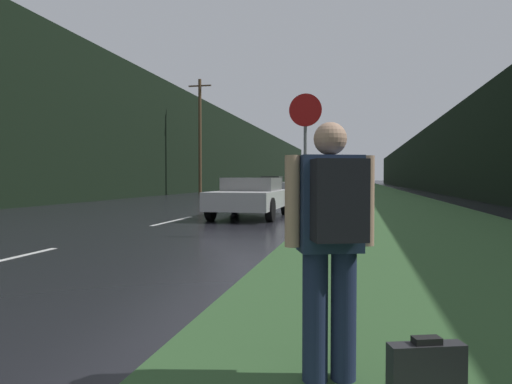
{
  "coord_description": "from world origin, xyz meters",
  "views": [
    {
      "loc": [
        5.4,
        -0.13,
        1.28
      ],
      "look_at": [
        2.1,
        14.72,
        0.83
      ],
      "focal_mm": 32.0,
      "sensor_mm": 36.0,
      "label": 1
    }
  ],
  "objects_px": {
    "suitcase": "(426,369)",
    "car_passing_far": "(302,186)",
    "car_passing_near": "(251,196)",
    "car_oncoming": "(272,184)",
    "stop_sign": "(305,149)",
    "hitchhiker_with_backpack": "(331,234)"
  },
  "relations": [
    {
      "from": "suitcase",
      "to": "car_passing_far",
      "type": "xyz_separation_m",
      "value": [
        -3.81,
        25.83,
        0.63
      ]
    },
    {
      "from": "stop_sign",
      "to": "hitchhiker_with_backpack",
      "type": "distance_m",
      "value": 7.18
    },
    {
      "from": "hitchhiker_with_backpack",
      "to": "car_passing_far",
      "type": "bearing_deg",
      "value": 78.28
    },
    {
      "from": "hitchhiker_with_backpack",
      "to": "suitcase",
      "type": "relative_size",
      "value": 3.51
    },
    {
      "from": "car_passing_near",
      "to": "car_oncoming",
      "type": "xyz_separation_m",
      "value": [
        -3.98,
        25.34,
        0.06
      ]
    },
    {
      "from": "stop_sign",
      "to": "car_passing_near",
      "type": "bearing_deg",
      "value": 115.98
    },
    {
      "from": "hitchhiker_with_backpack",
      "to": "car_passing_near",
      "type": "relative_size",
      "value": 0.36
    },
    {
      "from": "car_passing_near",
      "to": "car_oncoming",
      "type": "bearing_deg",
      "value": -81.07
    },
    {
      "from": "suitcase",
      "to": "car_passing_near",
      "type": "bearing_deg",
      "value": 88.97
    },
    {
      "from": "car_passing_near",
      "to": "car_oncoming",
      "type": "height_order",
      "value": "car_oncoming"
    },
    {
      "from": "suitcase",
      "to": "car_passing_near",
      "type": "distance_m",
      "value": 12.42
    },
    {
      "from": "car_passing_far",
      "to": "car_oncoming",
      "type": "height_order",
      "value": "car_passing_far"
    },
    {
      "from": "hitchhiker_with_backpack",
      "to": "car_passing_near",
      "type": "xyz_separation_m",
      "value": [
        -3.26,
        11.79,
        -0.25
      ]
    },
    {
      "from": "car_passing_far",
      "to": "car_oncoming",
      "type": "bearing_deg",
      "value": -70.62
    },
    {
      "from": "hitchhiker_with_backpack",
      "to": "stop_sign",
      "type": "bearing_deg",
      "value": 78.73
    },
    {
      "from": "stop_sign",
      "to": "hitchhiker_with_backpack",
      "type": "xyz_separation_m",
      "value": [
        0.95,
        -7.05,
        -0.98
      ]
    },
    {
      "from": "stop_sign",
      "to": "car_passing_near",
      "type": "height_order",
      "value": "stop_sign"
    },
    {
      "from": "stop_sign",
      "to": "car_passing_far",
      "type": "height_order",
      "value": "stop_sign"
    },
    {
      "from": "suitcase",
      "to": "car_passing_near",
      "type": "height_order",
      "value": "car_passing_near"
    },
    {
      "from": "suitcase",
      "to": "car_oncoming",
      "type": "bearing_deg",
      "value": 82.93
    },
    {
      "from": "car_oncoming",
      "to": "stop_sign",
      "type": "bearing_deg",
      "value": -78.19
    },
    {
      "from": "car_passing_far",
      "to": "suitcase",
      "type": "bearing_deg",
      "value": 98.39
    }
  ]
}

